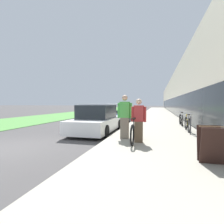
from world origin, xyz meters
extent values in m
plane|color=#474444|center=(0.00, 0.00, 0.00)|extent=(220.00, 220.00, 0.00)
cube|color=#A39E8E|center=(5.11, 21.00, 0.07)|extent=(4.12, 70.00, 0.15)
cube|color=beige|center=(12.22, 29.00, 2.95)|extent=(10.00, 70.00, 5.89)
cube|color=#1E2328|center=(7.26, 29.00, 1.25)|extent=(0.10, 63.00, 2.20)
cube|color=#518E42|center=(-6.82, 25.00, 0.01)|extent=(6.74, 70.00, 0.03)
torus|color=black|center=(4.26, 2.90, 0.52)|extent=(0.06, 0.74, 0.74)
torus|color=black|center=(4.26, 0.91, 0.52)|extent=(0.06, 0.74, 0.74)
cylinder|color=black|center=(4.26, 1.91, 0.74)|extent=(0.04, 1.69, 0.04)
cylinder|color=black|center=(4.26, 1.51, 0.64)|extent=(0.04, 1.01, 0.34)
cylinder|color=black|center=(4.26, 1.27, 0.90)|extent=(0.03, 0.03, 0.31)
cube|color=black|center=(4.26, 1.27, 1.05)|extent=(0.11, 0.22, 0.05)
cylinder|color=black|center=(4.26, 2.74, 0.91)|extent=(0.03, 0.03, 0.32)
cylinder|color=silver|center=(4.26, 2.74, 1.07)|extent=(0.52, 0.03, 0.03)
cube|color=brown|center=(4.41, 1.55, 0.54)|extent=(0.30, 0.21, 0.77)
cube|color=#B23333|center=(4.41, 1.55, 1.22)|extent=(0.36, 0.21, 0.59)
cylinder|color=#B23333|center=(4.18, 1.55, 1.19)|extent=(0.09, 0.09, 0.56)
cylinder|color=#B23333|center=(4.64, 1.55, 1.19)|extent=(0.09, 0.09, 0.56)
sphere|color=beige|center=(4.41, 1.55, 1.65)|extent=(0.21, 0.21, 0.21)
cube|color=#756B5B|center=(3.77, 2.14, 0.58)|extent=(0.33, 0.24, 0.85)
cube|color=#4CB74C|center=(3.77, 2.14, 1.33)|extent=(0.40, 0.24, 0.65)
cylinder|color=#4CB74C|center=(3.52, 2.14, 1.30)|extent=(0.10, 0.10, 0.62)
cylinder|color=#4CB74C|center=(4.02, 2.14, 1.30)|extent=(0.10, 0.10, 0.62)
sphere|color=tan|center=(3.77, 2.14, 1.81)|extent=(0.23, 0.23, 0.23)
cylinder|color=#4C4C51|center=(6.56, 3.75, 0.56)|extent=(0.05, 0.05, 0.82)
cylinder|color=#4C4C51|center=(6.56, 4.30, 0.56)|extent=(0.05, 0.05, 0.82)
cylinder|color=#4C4C51|center=(6.56, 4.03, 0.97)|extent=(0.05, 0.55, 0.05)
torus|color=black|center=(6.59, 5.33, 0.51)|extent=(0.06, 0.72, 0.72)
torus|color=black|center=(6.59, 4.36, 0.51)|extent=(0.06, 0.72, 0.72)
cylinder|color=yellow|center=(6.59, 4.84, 0.73)|extent=(0.04, 0.82, 0.04)
cylinder|color=yellow|center=(6.59, 4.65, 0.62)|extent=(0.04, 0.50, 0.33)
cylinder|color=yellow|center=(6.59, 4.54, 0.87)|extent=(0.03, 0.03, 0.30)
cube|color=black|center=(6.59, 4.54, 1.02)|extent=(0.11, 0.22, 0.05)
cylinder|color=yellow|center=(6.59, 5.25, 0.88)|extent=(0.03, 0.03, 0.31)
cylinder|color=silver|center=(6.59, 5.25, 1.04)|extent=(0.52, 0.03, 0.03)
torus|color=black|center=(6.58, 7.72, 0.51)|extent=(0.06, 0.71, 0.71)
torus|color=black|center=(6.58, 6.76, 0.51)|extent=(0.06, 0.71, 0.71)
cylinder|color=#B7BCC1|center=(6.58, 7.24, 0.72)|extent=(0.04, 0.82, 0.04)
cylinder|color=#B7BCC1|center=(6.58, 7.05, 0.62)|extent=(0.04, 0.50, 0.32)
cylinder|color=#B7BCC1|center=(6.58, 6.93, 0.87)|extent=(0.03, 0.03, 0.29)
cube|color=black|center=(6.58, 6.93, 1.02)|extent=(0.11, 0.22, 0.05)
cylinder|color=#B7BCC1|center=(6.58, 7.64, 0.88)|extent=(0.03, 0.03, 0.31)
cylinder|color=silver|center=(6.58, 7.64, 1.03)|extent=(0.52, 0.03, 0.03)
cube|color=#331E19|center=(6.34, -0.41, 0.59)|extent=(0.56, 0.20, 0.89)
cube|color=#331E19|center=(6.34, -0.05, 0.59)|extent=(0.56, 0.20, 0.89)
cylinder|color=#93704C|center=(6.34, -0.23, 1.03)|extent=(0.56, 0.03, 0.03)
cube|color=white|center=(1.90, 4.09, 0.47)|extent=(1.87, 4.53, 0.64)
cube|color=#1E2328|center=(1.90, 4.09, 1.15)|extent=(1.61, 2.26, 0.71)
cylinder|color=silver|center=(1.90, 4.58, 1.55)|extent=(1.99, 0.04, 0.04)
cylinder|color=silver|center=(1.90, 3.59, 1.55)|extent=(1.99, 0.04, 0.04)
cylinder|color=black|center=(1.03, 5.44, 0.30)|extent=(0.22, 0.60, 0.60)
cylinder|color=black|center=(2.77, 5.44, 0.30)|extent=(0.22, 0.60, 0.60)
cylinder|color=black|center=(1.03, 2.73, 0.30)|extent=(0.22, 0.60, 0.60)
cylinder|color=black|center=(2.77, 2.73, 0.30)|extent=(0.22, 0.60, 0.60)
ellipsoid|color=navy|center=(2.05, 9.55, 0.42)|extent=(1.74, 4.10, 0.56)
cube|color=#1E2328|center=(2.05, 10.06, 0.82)|extent=(1.22, 0.04, 0.26)
cylinder|color=black|center=(1.24, 10.74, 0.30)|extent=(0.22, 0.60, 0.60)
cylinder|color=black|center=(2.87, 10.74, 0.30)|extent=(0.22, 0.60, 0.60)
cylinder|color=black|center=(1.24, 8.36, 0.30)|extent=(0.22, 0.60, 0.60)
cylinder|color=black|center=(2.87, 8.36, 0.30)|extent=(0.22, 0.60, 0.60)
camera|label=1|loc=(5.07, -4.89, 1.59)|focal=28.00mm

